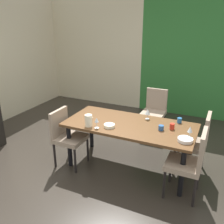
{
  "coord_description": "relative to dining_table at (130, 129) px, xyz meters",
  "views": [
    {
      "loc": [
        1.77,
        -2.9,
        2.26
      ],
      "look_at": [
        0.23,
        0.43,
        0.85
      ],
      "focal_mm": 40.0,
      "sensor_mm": 36.0,
      "label": 1
    }
  ],
  "objects": [
    {
      "name": "chair_right_near",
      "position": [
        0.95,
        -0.31,
        -0.13
      ],
      "size": [
        0.44,
        0.44,
        0.96
      ],
      "rotation": [
        0.0,
        0.0,
        1.57
      ],
      "color": "gray",
      "rests_on": "ground_plane"
    },
    {
      "name": "cup_corner",
      "position": [
        0.67,
        0.36,
        0.12
      ],
      "size": [
        0.07,
        0.07,
        0.08
      ],
      "primitive_type": "cylinder",
      "color": "#235C94",
      "rests_on": "dining_table"
    },
    {
      "name": "wine_glass_front",
      "position": [
        0.18,
        0.3,
        0.2
      ],
      "size": [
        0.08,
        0.08,
        0.17
      ],
      "color": "silver",
      "rests_on": "dining_table"
    },
    {
      "name": "chair_left_near",
      "position": [
        -0.95,
        -0.31,
        -0.15
      ],
      "size": [
        0.45,
        0.44,
        0.91
      ],
      "rotation": [
        0.0,
        0.0,
        -1.57
      ],
      "color": "gray",
      "rests_on": "ground_plane"
    },
    {
      "name": "wine_glass_west",
      "position": [
        -0.38,
        -0.33,
        0.2
      ],
      "size": [
        0.07,
        0.07,
        0.16
      ],
      "color": "silver",
      "rests_on": "dining_table"
    },
    {
      "name": "pitcher_left",
      "position": [
        -0.52,
        -0.33,
        0.17
      ],
      "size": [
        0.12,
        0.11,
        0.18
      ],
      "color": "#F4E7C5",
      "rests_on": "dining_table"
    },
    {
      "name": "serving_bowl_rear",
      "position": [
        -0.23,
        -0.23,
        0.11
      ],
      "size": [
        0.16,
        0.16,
        0.05
      ],
      "primitive_type": "cylinder",
      "color": "white",
      "rests_on": "dining_table"
    },
    {
      "name": "serving_bowl_right",
      "position": [
        0.85,
        -0.22,
        0.1
      ],
      "size": [
        0.2,
        0.2,
        0.04
      ],
      "primitive_type": "cylinder",
      "color": "white",
      "rests_on": "dining_table"
    },
    {
      "name": "garden_window_panel",
      "position": [
        0.76,
        2.72,
        0.73
      ],
      "size": [
        3.0,
        0.1,
        2.79
      ],
      "primitive_type": "cube",
      "color": "#2C6C2F",
      "rests_on": "ground_plane"
    },
    {
      "name": "dining_table",
      "position": [
        0.0,
        0.0,
        0.0
      ],
      "size": [
        1.94,
        0.9,
        0.75
      ],
      "color": "brown",
      "rests_on": "ground_plane"
    },
    {
      "name": "chair_head_far",
      "position": [
        0.01,
        1.37,
        -0.14
      ],
      "size": [
        0.44,
        0.45,
        0.92
      ],
      "rotation": [
        0.0,
        0.0,
        3.14
      ],
      "color": "gray",
      "rests_on": "ground_plane"
    },
    {
      "name": "cup_near_window",
      "position": [
        0.61,
        0.08,
        0.12
      ],
      "size": [
        0.07,
        0.07,
        0.09
      ],
      "primitive_type": "cylinder",
      "color": "red",
      "rests_on": "dining_table"
    },
    {
      "name": "chair_right_far",
      "position": [
        0.95,
        0.31,
        -0.13
      ],
      "size": [
        0.44,
        0.44,
        0.95
      ],
      "rotation": [
        0.0,
        0.0,
        1.57
      ],
      "color": "gray",
      "rests_on": "ground_plane"
    },
    {
      "name": "wine_glass_south",
      "position": [
        0.88,
        -0.09,
        0.2
      ],
      "size": [
        0.07,
        0.07,
        0.16
      ],
      "color": "silver",
      "rests_on": "dining_table"
    },
    {
      "name": "ground_plane",
      "position": [
        -0.57,
        -0.33,
        -0.68
      ],
      "size": [
        5.67,
        6.19,
        0.02
      ],
      "primitive_type": "cube",
      "color": "#2C2620"
    },
    {
      "name": "back_panel_interior",
      "position": [
        -2.07,
        2.72,
        0.73
      ],
      "size": [
        2.67,
        0.1,
        2.79
      ],
      "primitive_type": "cube",
      "color": "beige",
      "rests_on": "ground_plane"
    },
    {
      "name": "cup_north",
      "position": [
        0.48,
        -0.01,
        0.12
      ],
      "size": [
        0.08,
        0.08,
        0.07
      ],
      "primitive_type": "cylinder",
      "color": "#274E87",
      "rests_on": "dining_table"
    }
  ]
}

